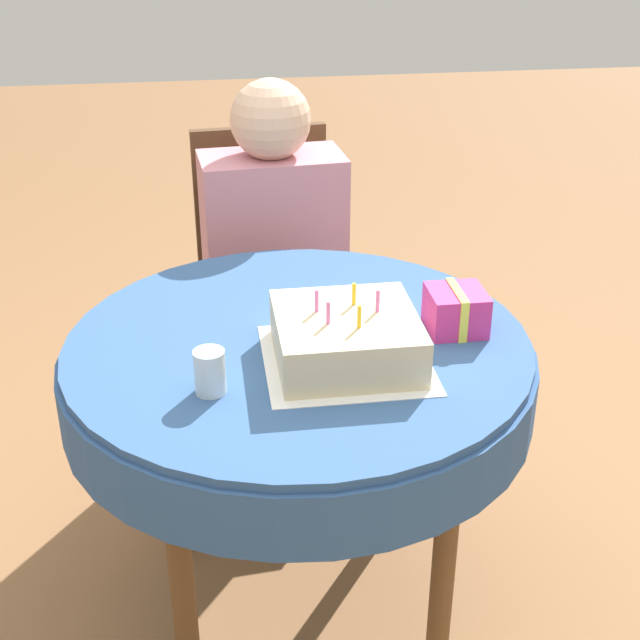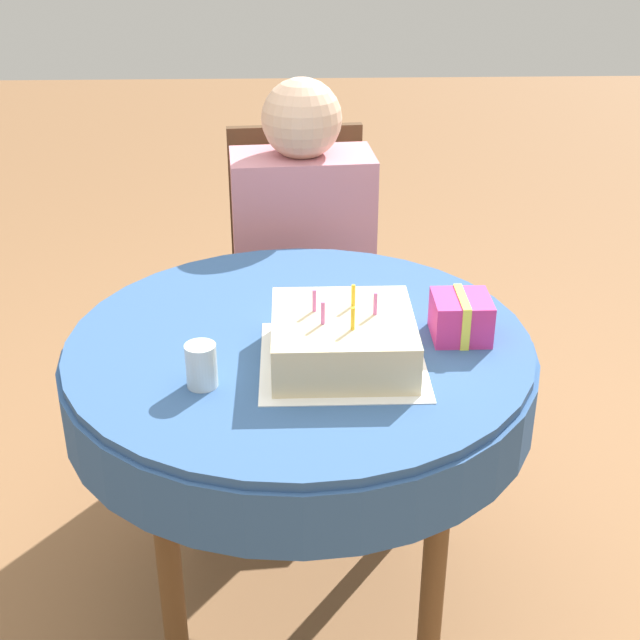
{
  "view_description": "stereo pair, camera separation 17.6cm",
  "coord_description": "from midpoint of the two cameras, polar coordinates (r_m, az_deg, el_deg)",
  "views": [
    {
      "loc": [
        -0.18,
        -1.62,
        1.65
      ],
      "look_at": [
        0.04,
        -0.03,
        0.81
      ],
      "focal_mm": 50.0,
      "sensor_mm": 36.0,
      "label": 1
    },
    {
      "loc": [
        -0.01,
        -1.64,
        1.65
      ],
      "look_at": [
        0.04,
        -0.03,
        0.81
      ],
      "focal_mm": 50.0,
      "sensor_mm": 36.0,
      "label": 2
    }
  ],
  "objects": [
    {
      "name": "person",
      "position": [
        2.55,
        -4.9,
        5.08
      ],
      "size": [
        0.41,
        0.33,
        1.13
      ],
      "rotation": [
        0.0,
        0.0,
        0.08
      ],
      "color": "#DBB293",
      "rests_on": "ground_plane"
    },
    {
      "name": "birthday_cake",
      "position": [
        1.76,
        -1.16,
        -1.2
      ],
      "size": [
        0.28,
        0.28,
        0.14
      ],
      "color": "beige",
      "rests_on": "dining_table"
    },
    {
      "name": "napkin",
      "position": [
        1.78,
        -1.14,
        -2.6
      ],
      "size": [
        0.33,
        0.33,
        0.0
      ],
      "color": "white",
      "rests_on": "dining_table"
    },
    {
      "name": "chair",
      "position": [
        2.72,
        -5.06,
        2.17
      ],
      "size": [
        0.48,
        0.48,
        0.95
      ],
      "rotation": [
        0.0,
        0.0,
        0.08
      ],
      "color": "#4C331E",
      "rests_on": "ground_plane"
    },
    {
      "name": "ground_plane",
      "position": [
        2.32,
        -3.49,
        -17.9
      ],
      "size": [
        12.0,
        12.0,
        0.0
      ],
      "primitive_type": "plane",
      "color": "#8C603D"
    },
    {
      "name": "gift_box",
      "position": [
        1.89,
        6.06,
        0.59
      ],
      "size": [
        0.12,
        0.12,
        0.1
      ],
      "color": "#D13384",
      "rests_on": "dining_table"
    },
    {
      "name": "drinking_glass",
      "position": [
        1.68,
        -10.06,
        -3.37
      ],
      "size": [
        0.06,
        0.06,
        0.09
      ],
      "color": "silver",
      "rests_on": "dining_table"
    },
    {
      "name": "dining_table",
      "position": [
        1.91,
        -4.05,
        -3.77
      ],
      "size": [
        1.0,
        1.0,
        0.75
      ],
      "color": "#335689",
      "rests_on": "ground_plane"
    }
  ]
}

